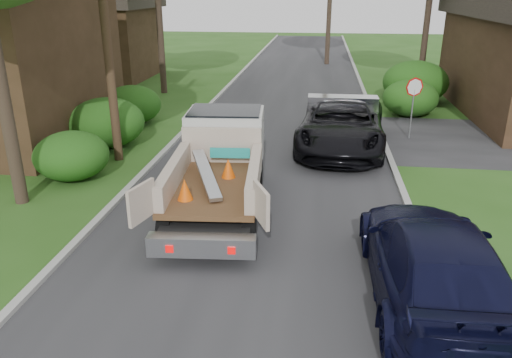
{
  "coord_description": "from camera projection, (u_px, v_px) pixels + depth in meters",
  "views": [
    {
      "loc": [
        1.48,
        -11.14,
        5.73
      ],
      "look_at": [
        0.0,
        0.56,
        1.2
      ],
      "focal_mm": 35.0,
      "sensor_mm": 36.0,
      "label": 1
    }
  ],
  "objects": [
    {
      "name": "curb_right",
      "position": [
        379.0,
        130.0,
        21.3
      ],
      "size": [
        0.2,
        90.0,
        0.12
      ],
      "primitive_type": "cube",
      "color": "#9E9E99",
      "rests_on": "ground"
    },
    {
      "name": "curb_left",
      "position": [
        192.0,
        124.0,
        22.26
      ],
      "size": [
        0.2,
        90.0,
        0.12
      ],
      "primitive_type": "cube",
      "color": "#9E9E99",
      "rests_on": "ground"
    },
    {
      "name": "hedge_left_b",
      "position": [
        107.0,
        122.0,
        18.99
      ],
      "size": [
        2.86,
        2.86,
        1.87
      ],
      "primitive_type": "ellipsoid",
      "color": "#1C4610",
      "rests_on": "ground"
    },
    {
      "name": "navy_suv",
      "position": [
        434.0,
        262.0,
        9.47
      ],
      "size": [
        2.48,
        5.92,
        1.71
      ],
      "primitive_type": "imported",
      "rotation": [
        0.0,
        0.0,
        3.16
      ],
      "color": "black",
      "rests_on": "ground"
    },
    {
      "name": "black_pickup",
      "position": [
        342.0,
        124.0,
        18.79
      ],
      "size": [
        3.57,
        6.89,
        1.86
      ],
      "primitive_type": "imported",
      "rotation": [
        0.0,
        0.0,
        -0.07
      ],
      "color": "black",
      "rests_on": "ground"
    },
    {
      "name": "flatbed_truck",
      "position": [
        221.0,
        157.0,
        14.05
      ],
      "size": [
        3.05,
        6.41,
        2.36
      ],
      "rotation": [
        0.0,
        0.0,
        0.08
      ],
      "color": "black",
      "rests_on": "ground"
    },
    {
      "name": "house_left_far",
      "position": [
        97.0,
        31.0,
        33.41
      ],
      "size": [
        7.56,
        7.56,
        6.0
      ],
      "color": "#352416",
      "rests_on": "ground"
    },
    {
      "name": "hedge_left_a",
      "position": [
        72.0,
        156.0,
        15.77
      ],
      "size": [
        2.34,
        2.34,
        1.53
      ],
      "primitive_type": "ellipsoid",
      "color": "#1C4610",
      "rests_on": "ground"
    },
    {
      "name": "ground",
      "position": [
        253.0,
        231.0,
        12.54
      ],
      "size": [
        120.0,
        120.0,
        0.0
      ],
      "primitive_type": "plane",
      "color": "#264F16",
      "rests_on": "ground"
    },
    {
      "name": "hedge_right_a",
      "position": [
        410.0,
        98.0,
        23.6
      ],
      "size": [
        2.6,
        2.6,
        1.7
      ],
      "primitive_type": "ellipsoid",
      "color": "#1C4610",
      "rests_on": "ground"
    },
    {
      "name": "hedge_right_b",
      "position": [
        415.0,
        82.0,
        26.2
      ],
      "size": [
        3.38,
        3.38,
        2.21
      ],
      "primitive_type": "ellipsoid",
      "color": "#1C4610",
      "rests_on": "ground"
    },
    {
      "name": "utility_pole",
      "position": [
        104.0,
        6.0,
        15.95
      ],
      "size": [
        2.42,
        1.25,
        10.0
      ],
      "color": "#382619",
      "rests_on": "ground"
    },
    {
      "name": "stop_sign",
      "position": [
        414.0,
        95.0,
        19.63
      ],
      "size": [
        0.71,
        0.32,
        2.48
      ],
      "color": "slate",
      "rests_on": "ground"
    },
    {
      "name": "hedge_left_c",
      "position": [
        132.0,
        105.0,
        22.3
      ],
      "size": [
        2.6,
        2.6,
        1.7
      ],
      "primitive_type": "ellipsoid",
      "color": "#1C4610",
      "rests_on": "ground"
    },
    {
      "name": "road",
      "position": [
        283.0,
        128.0,
        21.8
      ],
      "size": [
        8.0,
        90.0,
        0.02
      ],
      "primitive_type": "cube",
      "color": "#28282B",
      "rests_on": "ground"
    }
  ]
}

